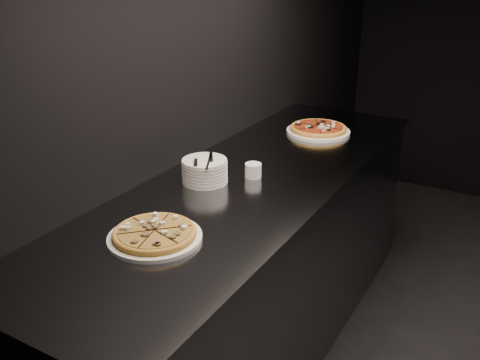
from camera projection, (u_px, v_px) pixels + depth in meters
The scene contains 7 objects.
wall_left at pixel (178, 58), 2.29m from camera, with size 0.02×5.00×2.80m, color black.
counter at pixel (252, 268), 2.49m from camera, with size 0.74×2.44×0.92m.
pizza_mushroom at pixel (155, 234), 1.80m from camera, with size 0.35×0.35×0.04m.
pizza_tomato at pixel (318, 129), 2.87m from camera, with size 0.34×0.34×0.04m.
plate_stack at pixel (205, 171), 2.25m from camera, with size 0.19×0.19×0.10m.
cutlery at pixel (204, 160), 2.21m from camera, with size 0.09×0.19×0.01m.
ramekin at pixel (253, 170), 2.30m from camera, with size 0.07×0.07×0.06m.
Camera 1 is at (-1.11, -1.87, 1.81)m, focal length 40.00 mm.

